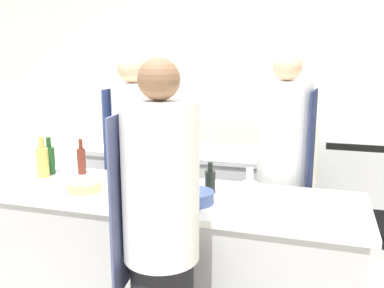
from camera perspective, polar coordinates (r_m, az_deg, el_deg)
The scene contains 17 objects.
wall_back at distance 4.65m, azimuth 6.43°, elevation 7.12°, with size 8.00×0.06×2.80m.
prep_counter at distance 2.90m, azimuth -2.08°, elevation -15.37°, with size 2.32×0.74×0.93m.
pass_counter at distance 4.03m, azimuth 0.43°, elevation -7.23°, with size 2.03×0.67×0.93m.
oven_range at distance 4.37m, azimuth 21.16°, elevation -5.76°, with size 0.74×0.70×1.05m.
chef_at_prep_near at distance 2.15m, azimuth -4.18°, elevation -13.02°, with size 0.40×0.38×1.79m.
chef_at_stove at distance 3.24m, azimuth 12.03°, elevation -4.23°, with size 0.41×0.39×1.81m.
chef_at_pass_far at distance 3.52m, azimuth -7.65°, elevation -2.71°, with size 0.37×0.35×1.80m.
bottle_olive_oil at distance 3.30m, azimuth -18.44°, elevation -1.92°, with size 0.07×0.07×0.27m.
bottle_vinegar at distance 2.62m, azimuth -3.17°, elevation -5.68°, with size 0.08×0.08×0.19m.
bottle_wine at distance 2.33m, azimuth 7.61°, elevation -7.21°, with size 0.09×0.09×0.28m.
bottle_cooking_oil at distance 2.71m, azimuth 2.43°, elevation -4.94°, with size 0.07×0.07×0.20m.
bottle_sauce at distance 3.21m, azimuth -19.28°, elevation -2.20°, with size 0.08×0.08×0.29m.
bottle_water at distance 3.22m, azimuth -14.53°, elevation -2.10°, with size 0.06×0.06×0.26m.
bowl_mixing_large at distance 2.55m, azimuth 0.34°, elevation -7.11°, with size 0.23×0.23×0.07m.
bowl_prep_small at distance 2.85m, azimuth -14.13°, elevation -5.49°, with size 0.22×0.22×0.06m.
cup at distance 2.92m, azimuth -4.45°, elevation -4.47°, with size 0.08×0.08×0.09m.
cutting_board at distance 2.69m, azimuth 12.95°, elevation -7.09°, with size 0.41×0.20×0.01m.
Camera 1 is at (0.84, -2.43, 1.81)m, focal length 40.00 mm.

